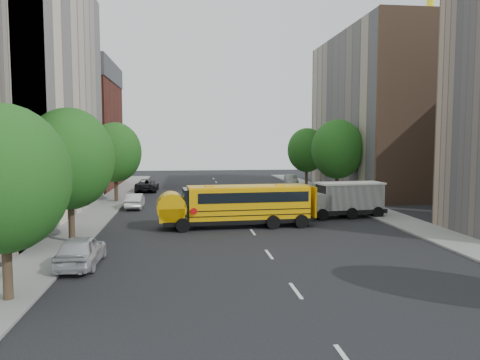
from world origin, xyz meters
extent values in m
plane|color=black|center=(0.00, 0.00, 0.00)|extent=(120.00, 120.00, 0.00)
cube|color=slate|center=(-11.50, 5.00, 0.06)|extent=(3.00, 80.00, 0.12)
cube|color=slate|center=(11.50, 5.00, 0.06)|extent=(3.00, 80.00, 0.12)
cube|color=silver|center=(0.00, 10.00, 0.01)|extent=(0.15, 64.00, 0.01)
cube|color=beige|center=(-18.00, 6.00, 10.00)|extent=(10.00, 26.00, 20.00)
cube|color=maroon|center=(-18.00, 28.00, 6.50)|extent=(10.00, 15.00, 13.00)
cube|color=tan|center=(18.00, 20.00, 9.00)|extent=(10.00, 22.00, 18.00)
cube|color=brown|center=(18.00, 9.00, 9.00)|extent=(10.10, 0.30, 18.00)
cylinder|color=yellow|center=(28.00, 28.00, 17.50)|extent=(1.00, 1.00, 35.00)
cylinder|color=#38281C|center=(-11.00, -14.00, 1.35)|extent=(0.36, 0.36, 2.70)
ellipsoid|color=#1F4C14|center=(-11.00, -14.00, 4.65)|extent=(4.80, 4.80, 5.52)
cylinder|color=#38281C|center=(-11.00, -4.00, 1.44)|extent=(0.36, 0.36, 2.88)
ellipsoid|color=#1F4C14|center=(-11.00, -4.00, 4.96)|extent=(5.12, 5.12, 5.89)
cylinder|color=#38281C|center=(-11.00, 14.00, 1.40)|extent=(0.36, 0.36, 2.81)
ellipsoid|color=#1F4C14|center=(-11.00, 14.00, 4.84)|extent=(4.99, 4.99, 5.74)
cylinder|color=#38281C|center=(11.00, 14.00, 1.48)|extent=(0.36, 0.36, 2.95)
ellipsoid|color=#1F4C14|center=(11.00, 14.00, 5.08)|extent=(5.25, 5.25, 6.04)
cylinder|color=#38281C|center=(11.00, 26.00, 1.37)|extent=(0.36, 0.36, 2.74)
ellipsoid|color=#1F4C14|center=(11.00, 26.00, 4.71)|extent=(4.86, 4.86, 5.59)
cube|color=black|center=(-0.73, -0.03, 0.51)|extent=(10.53, 3.05, 0.28)
cube|color=#ECA504|center=(-0.09, 0.01, 1.72)|extent=(8.49, 2.87, 2.13)
cube|color=#ECA504|center=(-4.99, -0.31, 1.07)|extent=(1.81, 2.24, 0.93)
cube|color=black|center=(-4.02, -0.25, 2.18)|extent=(0.60, 2.16, 1.11)
cube|color=#ECA504|center=(-0.09, 0.01, 2.80)|extent=(8.47, 2.69, 0.13)
cube|color=black|center=(0.10, 0.03, 2.18)|extent=(7.75, 2.88, 0.70)
cube|color=black|center=(-0.09, 0.01, 0.97)|extent=(8.49, 2.93, 0.06)
cube|color=black|center=(-0.09, 0.01, 1.35)|extent=(8.49, 2.93, 0.06)
cube|color=#ECA504|center=(4.13, 0.30, 1.72)|extent=(0.29, 2.32, 2.13)
cube|color=#ECA504|center=(-2.59, -0.15, 2.89)|extent=(0.59, 0.59, 0.09)
cube|color=#ECA504|center=(2.04, 0.16, 2.89)|extent=(0.59, 0.59, 0.09)
cylinder|color=#ECA504|center=(-4.99, -0.31, 1.53)|extent=(2.09, 2.26, 1.95)
cylinder|color=red|center=(-3.61, -1.48, 1.39)|extent=(0.47, 0.07, 0.46)
cylinder|color=black|center=(-4.27, -1.43, 0.46)|extent=(0.94, 0.34, 0.93)
cylinder|color=black|center=(-4.42, 0.89, 0.46)|extent=(0.94, 0.34, 0.93)
cylinder|color=black|center=(1.38, -1.05, 0.46)|extent=(0.94, 0.34, 0.93)
cylinder|color=black|center=(1.23, 1.26, 0.46)|extent=(0.94, 0.34, 0.93)
cylinder|color=black|center=(3.23, -0.93, 0.46)|extent=(0.94, 0.34, 0.93)
cylinder|color=black|center=(3.08, 1.39, 0.46)|extent=(0.94, 0.34, 0.93)
cube|color=black|center=(7.90, 3.00, 0.53)|extent=(6.59, 2.84, 0.32)
cube|color=silver|center=(8.43, 3.06, 1.65)|extent=(5.09, 2.56, 1.92)
cube|color=silver|center=(5.58, 2.74, 1.33)|extent=(1.71, 2.18, 1.28)
cube|color=silver|center=(8.43, 3.06, 2.66)|extent=(5.32, 2.69, 0.13)
cylinder|color=black|center=(5.70, 1.68, 0.45)|extent=(0.92, 0.37, 0.89)
cylinder|color=black|center=(5.45, 3.79, 0.45)|extent=(0.92, 0.37, 0.89)
cylinder|color=black|center=(8.23, 1.97, 0.45)|extent=(0.92, 0.37, 0.89)
cylinder|color=black|center=(7.99, 4.08, 0.45)|extent=(0.92, 0.37, 0.89)
cylinder|color=black|center=(10.56, 2.23, 0.45)|extent=(0.92, 0.37, 0.89)
cylinder|color=black|center=(10.32, 4.35, 0.45)|extent=(0.92, 0.37, 0.89)
imported|color=#BCBBC3|center=(-9.38, -9.21, 0.77)|extent=(1.90, 4.53, 1.53)
imported|color=silver|center=(-8.80, 9.73, 0.66)|extent=(1.40, 4.00, 1.32)
imported|color=black|center=(-8.80, 23.40, 0.74)|extent=(2.52, 5.33, 1.47)
imported|color=#9C9B97|center=(9.60, 28.60, 0.69)|extent=(1.86, 4.28, 1.37)
camera|label=1|loc=(-4.39, -31.95, 6.09)|focal=35.00mm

